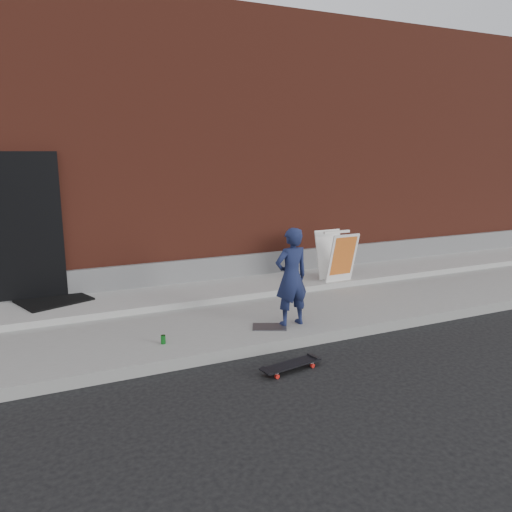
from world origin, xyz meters
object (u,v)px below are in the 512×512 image
child (291,277)px  skateboard (291,365)px  pizza_sign (337,256)px  soda_can (163,339)px

child → skateboard: child is taller
pizza_sign → skateboard: bearing=-132.0°
skateboard → pizza_sign: size_ratio=0.87×
child → skateboard: size_ratio=1.76×
soda_can → skateboard: bearing=-40.7°
child → soda_can: (-1.80, 0.03, -0.63)m
child → skateboard: (-0.56, -1.04, -0.76)m
child → pizza_sign: size_ratio=1.53×
soda_can → child: bearing=-1.0°
pizza_sign → child: bearing=-139.2°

